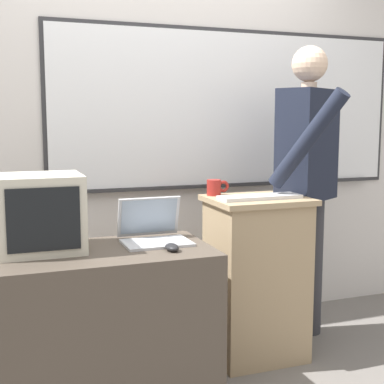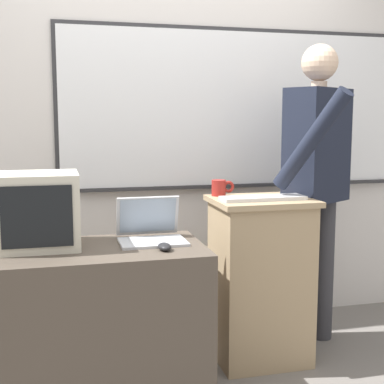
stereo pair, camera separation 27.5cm
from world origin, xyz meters
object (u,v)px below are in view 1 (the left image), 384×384
Objects in this scene: computer_mouse_by_laptop at (172,247)px; crt_monitor at (41,213)px; laptop at (153,229)px; side_desk at (107,328)px; person_presenter at (307,174)px; lectern_podium at (256,277)px; coffee_mug at (215,187)px; wireless_keyboard at (260,197)px.

computer_mouse_by_laptop is 0.27× the size of crt_monitor.
side_desk is at bearing -158.75° from laptop.
computer_mouse_by_laptop is at bearing 174.50° from person_presenter.
person_presenter is 4.77× the size of crt_monitor.
person_presenter reaches higher than lectern_podium.
person_presenter reaches higher than side_desk.
lectern_podium is at bearing -38.65° from coffee_mug.
person_presenter is 13.40× the size of coffee_mug.
laptop is 0.64m from wireless_keyboard.
coffee_mug is (-0.18, 0.21, 0.04)m from wireless_keyboard.
coffee_mug is at bearing 50.18° from computer_mouse_by_laptop.
crt_monitor is 1.02m from coffee_mug.
coffee_mug is (0.45, 0.28, 0.16)m from laptop.
lectern_podium is at bearing 14.31° from side_desk.
computer_mouse_by_laptop is (0.03, -0.22, -0.04)m from laptop.
lectern_podium is 0.70m from person_presenter.
side_desk is 0.51m from laptop.
lectern_podium is 0.52× the size of person_presenter.
person_presenter is 0.59m from coffee_mug.
lectern_podium is at bearing 6.89° from crt_monitor.
side_desk is (-0.90, -0.23, -0.09)m from lectern_podium.
side_desk is 0.62m from crt_monitor.
computer_mouse_by_laptop reaches higher than side_desk.
coffee_mug reaches higher than computer_mouse_by_laptop.
computer_mouse_by_laptop is (-1.00, -0.47, -0.26)m from person_presenter.
crt_monitor is (-0.53, -0.01, 0.12)m from laptop.
side_desk is 0.50m from computer_mouse_by_laptop.
crt_monitor is at bearing -178.65° from laptop.
crt_monitor reaches higher than lectern_podium.
person_presenter is at bearing 9.47° from crt_monitor.
crt_monitor is (-0.56, 0.21, 0.16)m from computer_mouse_by_laptop.
crt_monitor is at bearing 158.80° from person_presenter.
coffee_mug is at bearing 16.75° from crt_monitor.
lectern_podium is 6.95× the size of coffee_mug.
laptop is 0.23m from computer_mouse_by_laptop.
laptop reaches higher than wireless_keyboard.
wireless_keyboard is at bearing -49.82° from coffee_mug.
coffee_mug is at bearing 145.92° from person_presenter.
side_desk is at bearing -151.54° from coffee_mug.
coffee_mug reaches higher than side_desk.
wireless_keyboard is 3.44× the size of coffee_mug.
crt_monitor is at bearing 162.44° from side_desk.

